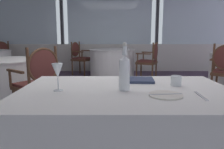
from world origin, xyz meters
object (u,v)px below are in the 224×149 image
dining_chair_0_0 (38,78)px  dining_chair_2_1 (150,58)px  menu_book (136,80)px  water_bottle (124,71)px  dining_chair_2_0 (79,55)px  dining_chair_3_0 (0,55)px  wine_glass (57,71)px  side_plate (165,95)px  water_tumbler (175,81)px

dining_chair_0_0 → dining_chair_2_1: dining_chair_0_0 is taller
menu_book → dining_chair_0_0: 1.56m
water_bottle → dining_chair_2_0: size_ratio=0.34×
dining_chair_0_0 → dining_chair_2_0: dining_chair_0_0 is taller
dining_chair_0_0 → dining_chair_3_0: (-2.27, 3.55, -0.02)m
dining_chair_2_0 → wine_glass: bearing=-59.3°
wine_glass → dining_chair_2_0: bearing=96.8°
dining_chair_2_0 → dining_chair_2_1: bearing=0.0°
side_plate → water_bottle: (-0.25, 0.14, 0.12)m
water_tumbler → dining_chair_3_0: (-3.70, 4.75, -0.24)m
water_bottle → wine_glass: (-0.44, -0.02, 0.00)m
water_tumbler → wine_glass: bearing=-169.8°
side_plate → wine_glass: (-0.69, 0.13, 0.13)m
water_tumbler → dining_chair_0_0: size_ratio=0.08×
water_bottle → dining_chair_2_0: water_bottle is taller
water_bottle → dining_chair_0_0: water_bottle is taller
dining_chair_2_1 → dining_chair_3_0: bearing=12.0°
water_tumbler → dining_chair_3_0: dining_chair_3_0 is taller
water_bottle → water_tumbler: water_bottle is taller
side_plate → water_tumbler: bearing=62.8°
dining_chair_0_0 → water_bottle: bearing=166.5°
side_plate → menu_book: 0.46m
water_bottle → wine_glass: size_ratio=1.75×
wine_glass → dining_chair_0_0: (-0.59, 1.35, -0.31)m
menu_book → dining_chair_3_0: bearing=131.0°
side_plate → dining_chair_3_0: (-3.55, 5.03, -0.21)m
water_tumbler → dining_chair_2_0: size_ratio=0.08×
wine_glass → water_bottle: bearing=2.0°
water_bottle → dining_chair_2_1: size_ratio=0.34×
dining_chair_2_0 → menu_book: bearing=-52.0°
dining_chair_2_0 → dining_chair_0_0: bearing=-66.2°
water_tumbler → dining_chair_2_0: 4.93m
menu_book → dining_chair_0_0: size_ratio=0.27×
water_bottle → dining_chair_0_0: size_ratio=0.33×
water_bottle → menu_book: water_bottle is taller
dining_chair_0_0 → dining_chair_2_0: bearing=-51.3°
side_plate → water_bottle: water_bottle is taller
water_bottle → water_tumbler: 0.42m
water_tumbler → menu_book: (-0.27, 0.16, -0.03)m
wine_glass → dining_chair_0_0: bearing=113.5°
dining_chair_2_0 → dining_chair_3_0: dining_chair_3_0 is taller
menu_book → dining_chair_2_1: bearing=82.8°
side_plate → dining_chair_2_1: 4.20m
water_bottle → water_tumbler: (0.39, 0.14, -0.09)m
dining_chair_3_0 → water_tumbler: bearing=28.2°
dining_chair_3_0 → wine_glass: bearing=20.6°
water_tumbler → dining_chair_3_0: 6.02m
side_plate → dining_chair_2_0: dining_chair_2_0 is taller
wine_glass → menu_book: 0.65m
wine_glass → dining_chair_2_0: (-0.58, 4.86, -0.34)m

